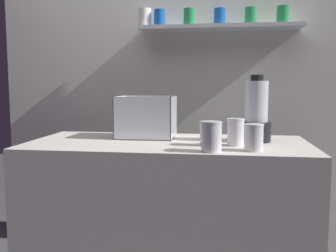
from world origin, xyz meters
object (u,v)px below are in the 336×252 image
Objects in this scene: juice_cup_beet_far_left at (208,134)px; juice_cup_mango_middle at (236,133)px; blender_pitcher at (256,115)px; juice_cup_orange_left at (211,138)px; carrot_display_bin at (147,125)px; juice_cup_mango_right at (254,139)px.

juice_cup_mango_middle is at bearing 6.26° from juice_cup_beet_far_left.
juice_cup_orange_left is (-0.21, -0.33, -0.07)m from blender_pitcher.
carrot_display_bin is at bearing 173.71° from blender_pitcher.
juice_cup_beet_far_left is at bearing -33.53° from carrot_display_bin.
juice_cup_mango_right is (0.07, -0.13, -0.01)m from juice_cup_mango_middle.
juice_cup_mango_right is at bearing 14.21° from juice_cup_orange_left.
carrot_display_bin is at bearing 146.47° from juice_cup_beet_far_left.
carrot_display_bin reaches higher than juice_cup_mango_right.
juice_cup_mango_right is (0.20, -0.12, 0.00)m from juice_cup_beet_far_left.
carrot_display_bin is 0.51m from juice_cup_mango_middle.
blender_pitcher is at bearing 34.57° from juice_cup_beet_far_left.
juice_cup_beet_far_left is at bearing 149.38° from juice_cup_mango_right.
juice_cup_mango_right is at bearing -32.47° from carrot_display_bin.
blender_pitcher is at bearing -6.29° from carrot_display_bin.
juice_cup_orange_left reaches higher than juice_cup_mango_right.
juice_cup_orange_left is at bearing -123.27° from blender_pitcher.
juice_cup_beet_far_left is at bearing -145.43° from blender_pitcher.
juice_cup_orange_left is 1.12× the size of juice_cup_mango_right.
juice_cup_mango_right is (0.18, 0.05, -0.01)m from juice_cup_orange_left.
juice_cup_mango_middle reaches higher than juice_cup_mango_right.
juice_cup_beet_far_left is 0.17m from juice_cup_orange_left.
juice_cup_mango_right is (-0.03, -0.28, -0.08)m from blender_pitcher.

